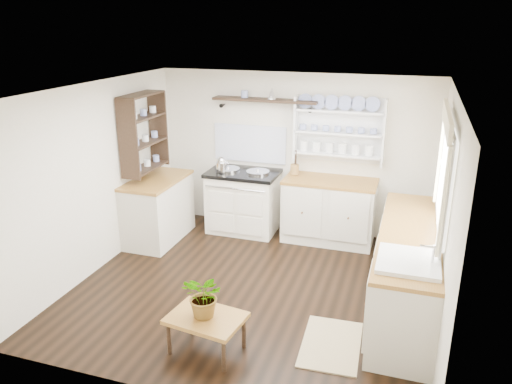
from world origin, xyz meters
TOP-DOWN VIEW (x-y plane):
  - floor at (0.00, 0.00)m, footprint 4.00×3.80m
  - wall_back at (0.00, 1.90)m, footprint 4.00×0.02m
  - wall_right at (2.00, 0.00)m, footprint 0.02×3.80m
  - wall_left at (-2.00, 0.00)m, footprint 0.02×3.80m
  - ceiling at (0.00, 0.00)m, footprint 4.00×3.80m
  - window at (1.95, 0.15)m, footprint 0.08×1.55m
  - aga_cooker at (-0.66, 1.57)m, footprint 1.02×0.71m
  - back_cabinets at (0.60, 1.60)m, footprint 1.27×0.63m
  - right_cabinets at (1.70, 0.10)m, footprint 0.62×2.43m
  - belfast_sink at (1.70, -0.65)m, footprint 0.55×0.60m
  - left_cabinets at (-1.70, 0.90)m, footprint 0.62×1.13m
  - plate_rack at (0.65, 1.86)m, footprint 1.20×0.22m
  - high_shelf at (-0.40, 1.78)m, footprint 1.50×0.29m
  - left_shelving at (-1.84, 0.90)m, footprint 0.28×0.80m
  - kettle at (-0.94, 1.45)m, footprint 0.16×0.16m
  - utensil_crock at (0.07, 1.68)m, footprint 0.12×0.12m
  - center_table at (-0.04, -1.26)m, footprint 0.75×0.58m
  - potted_plant at (-0.04, -1.26)m, footprint 0.48×0.45m
  - floor_rug at (1.07, -0.81)m, footprint 0.59×0.88m

SIDE VIEW (x-z plane):
  - floor at x=0.00m, z-range -0.01..0.01m
  - floor_rug at x=1.07m, z-range 0.00..0.02m
  - center_table at x=-0.04m, z-range 0.14..0.51m
  - right_cabinets at x=1.70m, z-range 0.01..0.91m
  - left_cabinets at x=-1.70m, z-range 0.01..0.91m
  - back_cabinets at x=0.60m, z-range 0.01..0.91m
  - aga_cooker at x=-0.66m, z-range -0.01..0.93m
  - potted_plant at x=-0.04m, z-range 0.37..0.81m
  - belfast_sink at x=1.70m, z-range 0.58..1.03m
  - utensil_crock at x=0.07m, z-range 0.91..1.05m
  - kettle at x=-0.94m, z-range 0.93..1.13m
  - wall_back at x=0.00m, z-range 0.00..2.30m
  - wall_right at x=2.00m, z-range 0.00..2.30m
  - wall_left at x=-2.00m, z-range 0.00..2.30m
  - left_shelving at x=-1.84m, z-range 1.02..2.08m
  - plate_rack at x=0.65m, z-range 1.11..2.01m
  - window at x=1.95m, z-range 0.95..2.17m
  - high_shelf at x=-0.40m, z-range 1.83..1.99m
  - ceiling at x=0.00m, z-range 2.29..2.30m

